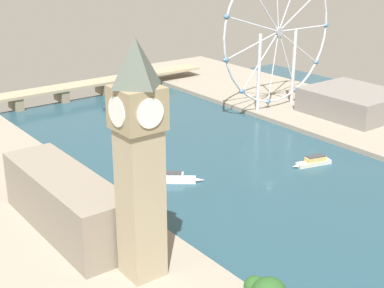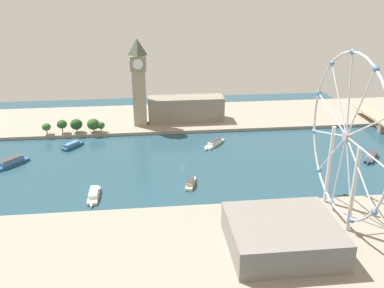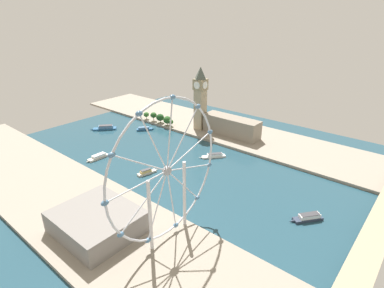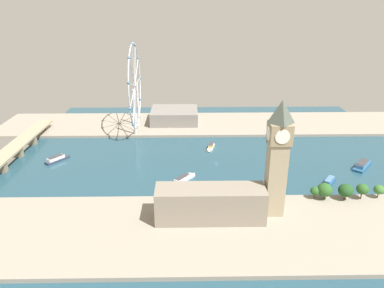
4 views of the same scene
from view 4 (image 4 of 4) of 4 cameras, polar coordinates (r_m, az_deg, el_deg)
ground_plane at (r=350.75m, az=3.88°, el=-2.93°), size 399.79×399.79×0.00m
riverbank_left at (r=250.27m, az=6.06°, el=-13.51°), size 90.00×520.00×3.00m
riverbank_right at (r=457.11m, az=2.73°, el=3.18°), size 90.00×520.00×3.00m
clock_tower at (r=251.85m, az=13.37°, el=-2.02°), size 15.72×15.72×83.55m
parliament_block at (r=252.65m, az=2.89°, el=-9.41°), size 22.00×75.61×23.93m
tree_row_embankment at (r=301.23m, az=22.72°, el=-6.73°), size 12.48×57.41×12.97m
ferris_wheel at (r=423.70m, az=-9.01°, el=8.91°), size 99.23×3.20×101.60m
riverside_hall at (r=459.49m, az=-2.80°, el=4.53°), size 50.94×58.38×16.13m
river_bridge at (r=386.76m, az=-27.38°, el=-1.72°), size 211.79×17.59×10.85m
tour_boat_0 at (r=403.33m, az=12.57°, el=0.22°), size 27.71×7.19×4.79m
tour_boat_1 at (r=314.27m, az=-1.40°, el=-5.52°), size 27.03×22.53×4.78m
tour_boat_2 at (r=329.95m, az=20.83°, el=-5.64°), size 22.27×18.51×4.87m
tour_boat_3 at (r=375.93m, az=-20.61°, el=-2.22°), size 24.74×20.41×5.50m
tour_boat_4 at (r=374.97m, az=25.37°, el=-3.00°), size 31.12×28.32×6.17m
tour_boat_5 at (r=382.79m, az=3.01°, el=-0.44°), size 23.41×9.87×5.15m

